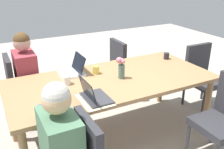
# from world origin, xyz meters

# --- Properties ---
(ground_plane) EXTENTS (10.00, 10.00, 0.00)m
(ground_plane) POSITION_xyz_m (0.00, 0.00, 0.00)
(ground_plane) COLOR #B2A899
(dining_table) EXTENTS (2.24, 1.05, 0.75)m
(dining_table) POSITION_xyz_m (0.00, 0.00, 0.69)
(dining_table) COLOR #9E754C
(dining_table) RESTS_ON ground_plane
(chair_far_left_mid) EXTENTS (0.44, 0.44, 0.90)m
(chair_far_left_mid) POSITION_xyz_m (-0.86, 0.84, 0.50)
(chair_far_left_mid) COLOR #2D2D33
(chair_far_left_mid) RESTS_ON ground_plane
(person_far_left_mid) EXTENTS (0.36, 0.40, 1.19)m
(person_far_left_mid) POSITION_xyz_m (-0.78, 0.78, 0.53)
(person_far_left_mid) COLOR #2D2D33
(person_far_left_mid) RESTS_ON ground_plane
(chair_head_right_right_near) EXTENTS (0.44, 0.44, 0.90)m
(chair_head_right_right_near) POSITION_xyz_m (1.48, 0.09, 0.50)
(chair_head_right_right_near) COLOR #2D2D33
(chair_head_right_right_near) RESTS_ON ground_plane
(chair_far_right_mid) EXTENTS (0.44, 0.44, 0.90)m
(chair_far_right_mid) POSITION_xyz_m (0.67, 0.88, 0.50)
(chair_far_right_mid) COLOR #2D2D33
(chair_far_right_mid) RESTS_ON ground_plane
(flower_vase) EXTENTS (0.09, 0.09, 0.24)m
(flower_vase) POSITION_xyz_m (0.10, -0.03, 0.90)
(flower_vase) COLOR #4C6B60
(flower_vase) RESTS_ON dining_table
(placemat_near_left_near) EXTENTS (0.26, 0.36, 0.00)m
(placemat_near_left_near) POSITION_xyz_m (-0.37, -0.36, 0.76)
(placemat_near_left_near) COLOR beige
(placemat_near_left_near) RESTS_ON dining_table
(placemat_far_left_mid) EXTENTS (0.29, 0.38, 0.00)m
(placemat_far_left_mid) POSITION_xyz_m (-0.35, 0.36, 0.76)
(placemat_far_left_mid) COLOR beige
(placemat_far_left_mid) RESTS_ON dining_table
(laptop_far_left_mid) EXTENTS (0.22, 0.32, 0.21)m
(laptop_far_left_mid) POSITION_xyz_m (-0.31, 0.35, 0.80)
(laptop_far_left_mid) COLOR silver
(laptop_far_left_mid) RESTS_ON dining_table
(laptop_near_left_near) EXTENTS (0.22, 0.32, 0.21)m
(laptop_near_left_near) POSITION_xyz_m (-0.37, -0.35, 0.80)
(laptop_near_left_near) COLOR #38383D
(laptop_near_left_near) RESTS_ON dining_table
(coffee_mug_near_left) EXTENTS (0.07, 0.07, 0.09)m
(coffee_mug_near_left) POSITION_xyz_m (-0.10, 0.21, 0.80)
(coffee_mug_near_left) COLOR #DBC64C
(coffee_mug_near_left) RESTS_ON dining_table
(coffee_mug_near_right) EXTENTS (0.07, 0.07, 0.08)m
(coffee_mug_near_right) POSITION_xyz_m (0.94, 0.25, 0.80)
(coffee_mug_near_right) COLOR #232328
(coffee_mug_near_right) RESTS_ON dining_table
(coffee_mug_centre_left) EXTENTS (0.09, 0.09, 0.08)m
(coffee_mug_centre_left) POSITION_xyz_m (-0.67, -0.20, 0.80)
(coffee_mug_centre_left) COLOR white
(coffee_mug_centre_left) RESTS_ON dining_table
(coffee_mug_centre_right) EXTENTS (0.08, 0.08, 0.11)m
(coffee_mug_centre_right) POSITION_xyz_m (-0.86, -0.44, 0.81)
(coffee_mug_centre_right) COLOR #33477A
(coffee_mug_centre_right) RESTS_ON dining_table
(coffee_mug_far_left) EXTENTS (0.08, 0.08, 0.09)m
(coffee_mug_far_left) POSITION_xyz_m (-0.48, 0.09, 0.80)
(coffee_mug_far_left) COLOR white
(coffee_mug_far_left) RESTS_ON dining_table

